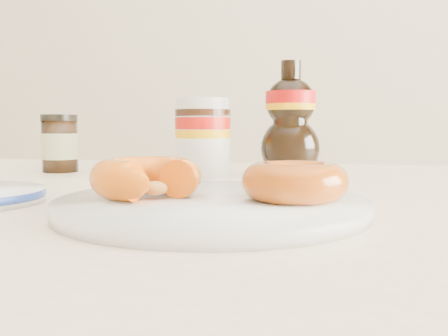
% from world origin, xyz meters
% --- Properties ---
extents(dining_table, '(1.40, 0.90, 0.75)m').
position_xyz_m(dining_table, '(0.00, 0.10, 0.67)').
color(dining_table, '#FFE5C2').
rests_on(dining_table, ground).
extents(plate, '(0.27, 0.27, 0.01)m').
position_xyz_m(plate, '(0.04, -0.02, 0.76)').
color(plate, white).
rests_on(plate, dining_table).
extents(donut_bitten, '(0.11, 0.11, 0.03)m').
position_xyz_m(donut_bitten, '(-0.02, -0.03, 0.78)').
color(donut_bitten, '#F54F0D').
rests_on(donut_bitten, plate).
extents(donut_whole, '(0.09, 0.09, 0.03)m').
position_xyz_m(donut_whole, '(0.11, -0.02, 0.78)').
color(donut_whole, '#954909').
rests_on(donut_whole, plate).
extents(nutella_jar, '(0.08, 0.08, 0.11)m').
position_xyz_m(nutella_jar, '(-0.04, 0.27, 0.81)').
color(nutella_jar, white).
rests_on(nutella_jar, dining_table).
extents(syrup_bottle, '(0.11, 0.10, 0.17)m').
position_xyz_m(syrup_bottle, '(0.08, 0.30, 0.83)').
color(syrup_bottle, black).
rests_on(syrup_bottle, dining_table).
extents(dark_jar, '(0.06, 0.06, 0.09)m').
position_xyz_m(dark_jar, '(-0.28, 0.30, 0.80)').
color(dark_jar, black).
rests_on(dark_jar, dining_table).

